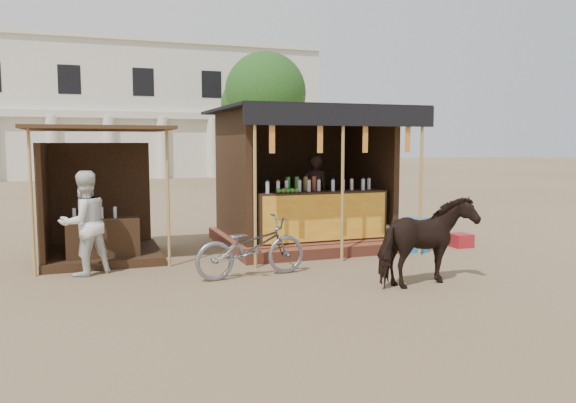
# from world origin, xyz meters

# --- Properties ---
(ground) EXTENTS (120.00, 120.00, 0.00)m
(ground) POSITION_xyz_m (0.00, 0.00, 0.00)
(ground) COLOR #846B4C
(ground) RESTS_ON ground
(main_stall) EXTENTS (3.60, 3.61, 2.78)m
(main_stall) POSITION_xyz_m (1.01, 3.36, 1.02)
(main_stall) COLOR brown
(main_stall) RESTS_ON ground
(secondary_stall) EXTENTS (2.40, 2.40, 2.38)m
(secondary_stall) POSITION_xyz_m (-3.17, 3.24, 0.85)
(secondary_stall) COLOR #362313
(secondary_stall) RESTS_ON ground
(cow) EXTENTS (1.67, 1.02, 1.31)m
(cow) POSITION_xyz_m (1.43, -0.44, 0.66)
(cow) COLOR black
(cow) RESTS_ON ground
(motorbike) EXTENTS (1.87, 0.82, 0.95)m
(motorbike) POSITION_xyz_m (-0.84, 0.97, 0.48)
(motorbike) COLOR gray
(motorbike) RESTS_ON ground
(bystander) EXTENTS (1.01, 0.93, 1.66)m
(bystander) POSITION_xyz_m (-3.29, 2.00, 0.83)
(bystander) COLOR silver
(bystander) RESTS_ON ground
(blue_barrel) EXTENTS (0.63, 0.63, 0.64)m
(blue_barrel) POSITION_xyz_m (2.76, 1.94, 0.32)
(blue_barrel) COLOR #176DAF
(blue_barrel) RESTS_ON ground
(red_crate) EXTENTS (0.39, 0.41, 0.27)m
(red_crate) POSITION_xyz_m (3.85, 2.00, 0.13)
(red_crate) COLOR maroon
(red_crate) RESTS_ON ground
(cooler) EXTENTS (0.67, 0.48, 0.46)m
(cooler) POSITION_xyz_m (2.33, 2.60, 0.23)
(cooler) COLOR #197126
(cooler) RESTS_ON ground
(background_building) EXTENTS (26.00, 7.45, 8.18)m
(background_building) POSITION_xyz_m (-2.00, 29.94, 3.98)
(background_building) COLOR silver
(background_building) RESTS_ON ground
(tree) EXTENTS (4.50, 4.40, 7.00)m
(tree) POSITION_xyz_m (5.81, 22.14, 4.63)
(tree) COLOR #382314
(tree) RESTS_ON ground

